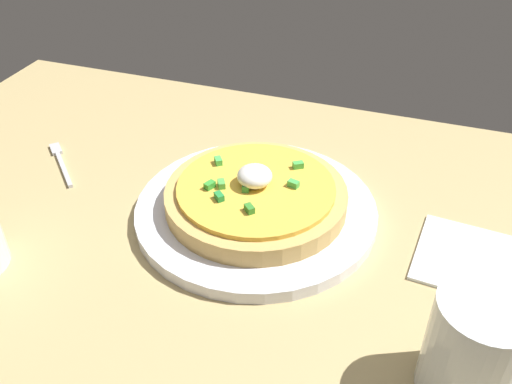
# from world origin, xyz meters

# --- Properties ---
(dining_table) EXTENTS (1.13, 0.70, 0.02)m
(dining_table) POSITION_xyz_m (0.00, 0.00, 0.01)
(dining_table) COLOR tan
(dining_table) RESTS_ON ground
(plate) EXTENTS (0.29, 0.29, 0.02)m
(plate) POSITION_xyz_m (0.01, -0.03, 0.03)
(plate) COLOR white
(plate) RESTS_ON dining_table
(pizza) EXTENTS (0.22, 0.22, 0.05)m
(pizza) POSITION_xyz_m (0.01, -0.03, 0.05)
(pizza) COLOR tan
(pizza) RESTS_ON plate
(cup_near) EXTENTS (0.08, 0.08, 0.11)m
(cup_near) POSITION_xyz_m (-0.24, 0.14, 0.07)
(cup_near) COLOR silver
(cup_near) RESTS_ON dining_table
(fork) EXTENTS (0.09, 0.09, 0.00)m
(fork) POSITION_xyz_m (0.31, -0.06, 0.02)
(fork) COLOR #B7B7BC
(fork) RESTS_ON dining_table
(napkin) EXTENTS (0.13, 0.13, 0.00)m
(napkin) POSITION_xyz_m (-0.24, -0.04, 0.02)
(napkin) COLOR white
(napkin) RESTS_ON dining_table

